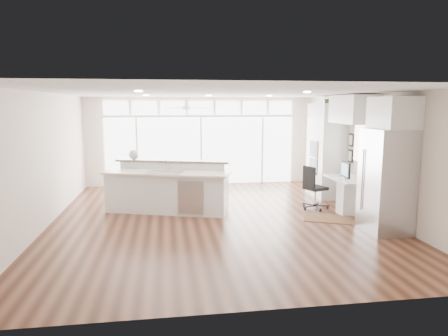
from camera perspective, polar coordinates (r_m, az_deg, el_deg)
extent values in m
cube|color=#3A1D12|center=(8.76, -0.94, -7.30)|extent=(7.00, 8.00, 0.02)
cube|color=silver|center=(8.42, -0.99, 10.70)|extent=(7.00, 8.00, 0.02)
cube|color=silver|center=(12.44, -3.34, 3.86)|extent=(7.00, 0.04, 2.70)
cube|color=silver|center=(4.61, 5.48, -4.68)|extent=(7.00, 0.04, 2.70)
cube|color=silver|center=(8.76, -24.31, 1.00)|extent=(0.04, 8.00, 2.70)
cube|color=silver|center=(9.58, 20.28, 1.85)|extent=(0.04, 8.00, 2.70)
cube|color=silver|center=(12.41, -3.30, 2.46)|extent=(5.80, 0.06, 2.08)
cube|color=silver|center=(12.34, -3.36, 8.61)|extent=(5.90, 0.06, 0.40)
cube|color=white|center=(9.81, 19.30, 3.22)|extent=(0.04, 0.85, 0.85)
cube|color=silver|center=(11.17, -5.43, 9.07)|extent=(1.16, 1.16, 0.32)
cube|color=white|center=(8.62, -1.16, 10.53)|extent=(3.40, 3.00, 0.02)
cube|color=white|center=(11.07, 14.31, 2.46)|extent=(0.64, 1.20, 2.50)
cube|color=white|center=(9.84, 17.25, -3.57)|extent=(0.72, 1.30, 0.76)
cube|color=white|center=(9.64, 18.00, 7.96)|extent=(0.64, 1.30, 0.64)
cube|color=#B1B1B6|center=(8.28, 22.22, -1.73)|extent=(0.76, 0.90, 2.00)
cube|color=white|center=(8.19, 23.12, 7.26)|extent=(0.64, 0.90, 0.60)
cube|color=black|center=(10.37, 17.68, 2.74)|extent=(0.06, 0.22, 0.80)
cube|color=white|center=(9.29, -8.14, -2.75)|extent=(3.08, 1.93, 1.15)
cube|color=#3A2012|center=(9.04, 14.58, -6.97)|extent=(1.19, 1.05, 0.01)
cube|color=black|center=(9.72, 12.94, -2.74)|extent=(0.67, 0.65, 1.03)
sphere|color=silver|center=(9.88, -12.77, 1.88)|extent=(0.30, 0.30, 0.24)
cube|color=black|center=(9.70, 16.98, -0.22)|extent=(0.12, 0.49, 0.41)
cube|color=white|center=(9.66, 16.01, -1.40)|extent=(0.11, 0.29, 0.01)
imported|color=#305223|center=(11.01, 14.58, 9.50)|extent=(0.26, 0.28, 0.21)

